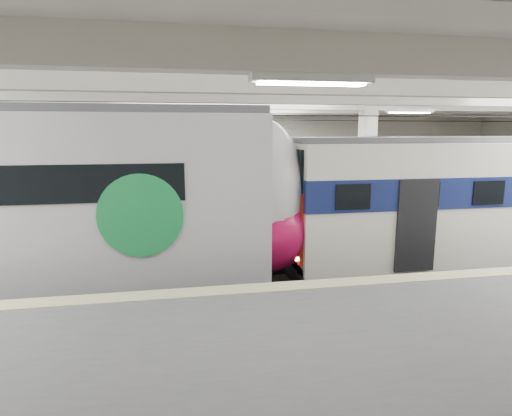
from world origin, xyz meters
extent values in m
cube|color=black|center=(0.00, 0.00, -0.05)|extent=(36.00, 24.00, 0.10)
cube|color=silver|center=(0.00, 0.00, 5.55)|extent=(36.00, 24.00, 0.20)
cube|color=beige|center=(0.00, 10.00, 2.75)|extent=(30.00, 0.10, 5.50)
cube|color=#575759|center=(0.00, -6.50, 0.55)|extent=(30.00, 7.00, 1.10)
cube|color=beige|center=(0.00, -3.25, 1.11)|extent=(30.00, 0.50, 0.02)
cube|color=beige|center=(-3.00, 3.00, 2.75)|extent=(0.50, 0.50, 5.50)
cube|color=beige|center=(5.00, 3.00, 2.75)|extent=(0.50, 0.50, 5.50)
cube|color=beige|center=(0.00, 0.00, 5.25)|extent=(30.00, 18.00, 0.50)
cube|color=#59544C|center=(0.00, 0.00, 0.08)|extent=(30.00, 1.52, 0.16)
cube|color=#59544C|center=(0.00, 5.50, 0.08)|extent=(30.00, 1.52, 0.16)
cylinder|color=black|center=(0.00, 0.00, 4.70)|extent=(30.00, 0.03, 0.03)
cylinder|color=black|center=(0.00, 5.50, 4.70)|extent=(30.00, 0.03, 0.03)
cube|color=white|center=(0.00, -2.00, 4.92)|extent=(26.00, 8.40, 0.12)
ellipsoid|color=silver|center=(0.50, 0.00, 2.60)|extent=(2.47, 3.06, 4.11)
ellipsoid|color=#BF0F49|center=(0.62, 0.00, 1.67)|extent=(2.62, 3.12, 2.52)
cylinder|color=#1A9246|center=(-2.57, -1.59, 2.39)|extent=(1.94, 0.06, 1.94)
cube|color=white|center=(7.50, 0.00, 2.23)|extent=(12.15, 2.66, 3.46)
cube|color=navy|center=(7.50, 0.00, 2.64)|extent=(12.19, 2.72, 0.84)
cube|color=#B6210C|center=(1.39, 0.00, 1.74)|extent=(0.08, 2.26, 1.90)
cube|color=black|center=(1.39, 0.00, 3.20)|extent=(0.08, 2.13, 1.24)
cube|color=#4C4C51|center=(7.50, 0.00, 4.04)|extent=(12.15, 2.08, 0.16)
cube|color=black|center=(7.50, 0.00, 0.35)|extent=(12.15, 1.86, 0.70)
cube|color=silver|center=(-4.40, 5.50, 2.31)|extent=(13.38, 2.95, 3.62)
cube|color=#1A9246|center=(-4.40, 5.50, 2.78)|extent=(13.42, 3.01, 0.76)
cube|color=#4C4C51|center=(-4.40, 5.50, 4.21)|extent=(13.37, 2.48, 0.16)
cube|color=black|center=(-4.40, 5.50, 0.30)|extent=(13.37, 2.67, 0.60)
camera|label=1|loc=(-1.74, -11.45, 4.29)|focal=30.00mm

